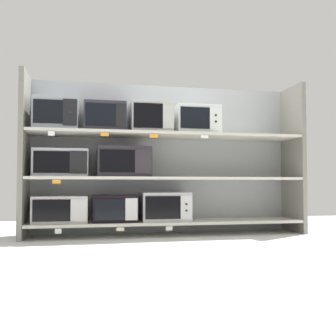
{
  "coord_description": "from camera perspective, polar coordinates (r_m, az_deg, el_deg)",
  "views": [
    {
      "loc": [
        -0.85,
        -4.22,
        0.55
      ],
      "look_at": [
        0.0,
        0.0,
        0.73
      ],
      "focal_mm": 41.86,
      "sensor_mm": 36.0,
      "label": 1
    }
  ],
  "objects": [
    {
      "name": "ground",
      "position": [
        3.37,
        3.44,
        -11.94
      ],
      "size": [
        6.95,
        6.0,
        0.02
      ],
      "primitive_type": "cube",
      "color": "silver"
    },
    {
      "name": "back_panel",
      "position": [
        4.58,
        -0.68,
        1.38
      ],
      "size": [
        3.15,
        0.04,
        1.7
      ],
      "primitive_type": "cube",
      "color": "#9EA3A8",
      "rests_on": "ground"
    },
    {
      "name": "upright_left",
      "position": [
        4.28,
        -20.21,
        1.8
      ],
      "size": [
        0.05,
        0.51,
        1.7
      ],
      "primitive_type": "cube",
      "color": "gray",
      "rests_on": "ground"
    },
    {
      "name": "upright_right",
      "position": [
        4.84,
        17.77,
        1.29
      ],
      "size": [
        0.05,
        0.51,
        1.7
      ],
      "primitive_type": "cube",
      "color": "gray",
      "rests_on": "ground"
    },
    {
      "name": "shelf_0",
      "position": [
        4.32,
        0.0,
        -7.86
      ],
      "size": [
        2.95,
        0.51,
        0.03
      ],
      "primitive_type": "cube",
      "color": "beige",
      "rests_on": "ground"
    },
    {
      "name": "microwave_0",
      "position": [
        4.23,
        -15.39,
        -5.82
      ],
      "size": [
        0.55,
        0.36,
        0.27
      ],
      "color": "#BDB6B8",
      "rests_on": "shelf_0"
    },
    {
      "name": "microwave_1",
      "position": [
        4.23,
        -7.77,
        -5.83
      ],
      "size": [
        0.46,
        0.4,
        0.28
      ],
      "color": "black",
      "rests_on": "shelf_0"
    },
    {
      "name": "microwave_2",
      "position": [
        4.3,
        -0.47,
        -5.63
      ],
      "size": [
        0.53,
        0.41,
        0.31
      ],
      "color": "#B3B1B5",
      "rests_on": "shelf_0"
    },
    {
      "name": "price_tag_0",
      "position": [
        4.0,
        -15.69,
        -8.84
      ],
      "size": [
        0.06,
        0.0,
        0.05
      ],
      "primitive_type": "cube",
      "color": "white"
    },
    {
      "name": "price_tag_1",
      "position": [
        4.0,
        -6.94,
        -8.84
      ],
      "size": [
        0.08,
        0.0,
        0.04
      ],
      "primitive_type": "cube",
      "color": "beige"
    },
    {
      "name": "price_tag_2",
      "position": [
        4.07,
        0.18,
        -8.79
      ],
      "size": [
        0.07,
        0.0,
        0.04
      ],
      "primitive_type": "cube",
      "color": "white"
    },
    {
      "name": "shelf_1",
      "position": [
        4.3,
        0.0,
        -1.53
      ],
      "size": [
        2.95,
        0.51,
        0.03
      ],
      "primitive_type": "cube",
      "color": "beige"
    },
    {
      "name": "microwave_3",
      "position": [
        4.23,
        -15.3,
        0.72
      ],
      "size": [
        0.56,
        0.33,
        0.29
      ],
      "color": "#B6B4C0",
      "rests_on": "shelf_1"
    },
    {
      "name": "microwave_4",
      "position": [
        4.23,
        -6.47,
        0.86
      ],
      "size": [
        0.56,
        0.4,
        0.32
      ],
      "color": "#2C272E",
      "rests_on": "shelf_1"
    },
    {
      "name": "price_tag_3",
      "position": [
        3.97,
        -15.92,
        -1.92
      ],
      "size": [
        0.08,
        0.0,
        0.04
      ],
      "primitive_type": "cube",
      "color": "orange"
    },
    {
      "name": "shelf_2",
      "position": [
        4.34,
        0.0,
        4.78
      ],
      "size": [
        2.95,
        0.51,
        0.03
      ],
      "primitive_type": "cube",
      "color": "beige"
    },
    {
      "name": "microwave_5",
      "position": [
        4.29,
        -15.93,
        7.41
      ],
      "size": [
        0.45,
        0.42,
        0.33
      ],
      "color": "#99A2AB",
      "rests_on": "shelf_2"
    },
    {
      "name": "microwave_6",
      "position": [
        4.27,
        -9.22,
        7.19
      ],
      "size": [
        0.43,
        0.43,
        0.31
      ],
      "color": "#322E38",
      "rests_on": "shelf_2"
    },
    {
      "name": "microwave_7",
      "position": [
        4.32,
        -2.58,
        7.17
      ],
      "size": [
        0.45,
        0.41,
        0.32
      ],
      "color": "#B9B9B7",
      "rests_on": "shelf_2"
    },
    {
      "name": "microwave_8",
      "position": [
        4.43,
        4.14,
        6.9
      ],
      "size": [
        0.49,
        0.38,
        0.32
      ],
      "color": "silver",
      "rests_on": "shelf_2"
    },
    {
      "name": "price_tag_4",
      "position": [
        4.01,
        -16.63,
        4.86
      ],
      "size": [
        0.06,
        0.0,
        0.05
      ],
      "primitive_type": "cube",
      "color": "white"
    },
    {
      "name": "price_tag_5",
      "position": [
        3.99,
        -9.2,
        4.87
      ],
      "size": [
        0.08,
        0.0,
        0.04
      ],
      "primitive_type": "cube",
      "color": "orange"
    },
    {
      "name": "price_tag_6",
      "position": [
        4.04,
        -2.08,
        4.72
      ],
      "size": [
        0.09,
        0.0,
        0.04
      ],
      "primitive_type": "cube",
      "color": "orange"
    },
    {
      "name": "price_tag_7",
      "position": [
        4.17,
        5.35,
        4.57
      ],
      "size": [
        0.08,
        0.0,
        0.03
      ],
      "primitive_type": "cube",
      "color": "white"
    }
  ]
}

